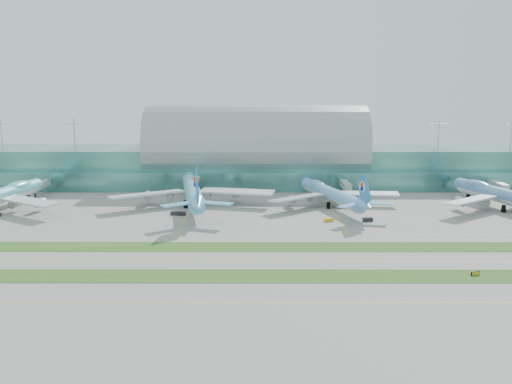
{
  "coord_description": "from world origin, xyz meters",
  "views": [
    {
      "loc": [
        0.46,
        -182.99,
        53.27
      ],
      "look_at": [
        0.0,
        55.0,
        9.0
      ],
      "focal_mm": 40.0,
      "sensor_mm": 36.0,
      "label": 1
    }
  ],
  "objects_px": {
    "airliner_b": "(192,190)",
    "taxiway_sign_east": "(475,273)",
    "airliner_d": "(503,195)",
    "airliner_c": "(331,193)",
    "terminal": "(256,158)"
  },
  "relations": [
    {
      "from": "terminal",
      "to": "airliner_d",
      "type": "xyz_separation_m",
      "value": [
        108.0,
        -67.59,
        -7.67
      ]
    },
    {
      "from": "airliner_c",
      "to": "terminal",
      "type": "bearing_deg",
      "value": 101.98
    },
    {
      "from": "airliner_d",
      "to": "airliner_c",
      "type": "bearing_deg",
      "value": 158.3
    },
    {
      "from": "airliner_b",
      "to": "taxiway_sign_east",
      "type": "distance_m",
      "value": 133.7
    },
    {
      "from": "airliner_b",
      "to": "airliner_c",
      "type": "xyz_separation_m",
      "value": [
        62.33,
        -1.69,
        -1.12
      ]
    },
    {
      "from": "airliner_d",
      "to": "airliner_b",
      "type": "bearing_deg",
      "value": 160.08
    },
    {
      "from": "terminal",
      "to": "taxiway_sign_east",
      "type": "bearing_deg",
      "value": -68.01
    },
    {
      "from": "airliner_c",
      "to": "airliner_d",
      "type": "height_order",
      "value": "airliner_d"
    },
    {
      "from": "terminal",
      "to": "airliner_b",
      "type": "bearing_deg",
      "value": -116.09
    },
    {
      "from": "terminal",
      "to": "airliner_c",
      "type": "distance_m",
      "value": 69.64
    },
    {
      "from": "airliner_b",
      "to": "airliner_c",
      "type": "height_order",
      "value": "airliner_b"
    },
    {
      "from": "airliner_b",
      "to": "airliner_d",
      "type": "xyz_separation_m",
      "value": [
        136.79,
        -8.8,
        -0.6
      ]
    },
    {
      "from": "airliner_b",
      "to": "taxiway_sign_east",
      "type": "bearing_deg",
      "value": -55.89
    },
    {
      "from": "airliner_b",
      "to": "terminal",
      "type": "bearing_deg",
      "value": 54.64
    },
    {
      "from": "terminal",
      "to": "airliner_d",
      "type": "height_order",
      "value": "terminal"
    }
  ]
}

